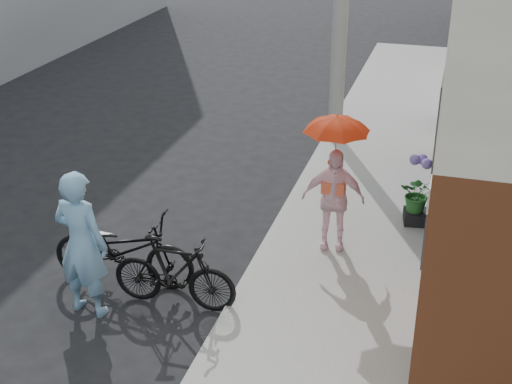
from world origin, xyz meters
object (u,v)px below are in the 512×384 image
at_px(bike_right, 174,273).
at_px(planter, 416,217).
at_px(bike_left, 123,249).
at_px(kimono_woman, 333,199).
at_px(officer, 82,244).

distance_m(bike_right, planter, 3.97).
relative_size(bike_left, planter, 5.35).
height_order(bike_right, planter, bike_right).
relative_size(bike_right, planter, 4.48).
xyz_separation_m(kimono_woman, planter, (1.09, 1.06, -0.64)).
relative_size(bike_left, kimono_woman, 1.30).
height_order(officer, kimono_woman, officer).
height_order(bike_left, kimono_woman, kimono_woman).
relative_size(officer, bike_right, 1.18).
height_order(bike_right, kimono_woman, kimono_woman).
relative_size(officer, kimono_woman, 1.29).
bearing_deg(planter, officer, -138.39).
bearing_deg(kimono_woman, planter, 35.42).
bearing_deg(officer, kimono_woman, -132.62).
height_order(officer, bike_right, officer).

